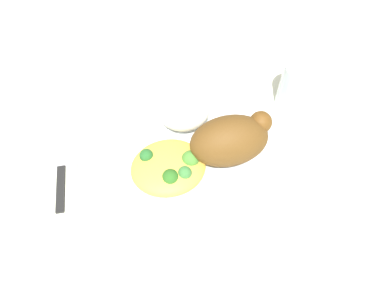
{
  "coord_description": "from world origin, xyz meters",
  "views": [
    {
      "loc": [
        -0.07,
        -0.31,
        0.48
      ],
      "look_at": [
        0.0,
        0.0,
        0.03
      ],
      "focal_mm": 32.97,
      "sensor_mm": 36.0,
      "label": 1
    }
  ],
  "objects_px": {
    "mac_cheese_with_broccoli": "(169,167)",
    "knife": "(61,167)",
    "rice_pile": "(186,111)",
    "water_glass": "(299,87)",
    "roasted_chicken": "(231,140)",
    "fork": "(74,168)",
    "plate": "(192,150)"
  },
  "relations": [
    {
      "from": "rice_pile",
      "to": "fork",
      "type": "relative_size",
      "value": 0.58
    },
    {
      "from": "plate",
      "to": "mac_cheese_with_broccoli",
      "type": "distance_m",
      "value": 0.06
    },
    {
      "from": "mac_cheese_with_broccoli",
      "to": "knife",
      "type": "height_order",
      "value": "mac_cheese_with_broccoli"
    },
    {
      "from": "knife",
      "to": "water_glass",
      "type": "xyz_separation_m",
      "value": [
        0.41,
        0.04,
        0.04
      ]
    },
    {
      "from": "roasted_chicken",
      "to": "plate",
      "type": "bearing_deg",
      "value": 153.9
    },
    {
      "from": "plate",
      "to": "fork",
      "type": "relative_size",
      "value": 1.95
    },
    {
      "from": "fork",
      "to": "knife",
      "type": "distance_m",
      "value": 0.02
    },
    {
      "from": "roasted_chicken",
      "to": "fork",
      "type": "height_order",
      "value": "roasted_chicken"
    },
    {
      "from": "plate",
      "to": "roasted_chicken",
      "type": "relative_size",
      "value": 2.18
    },
    {
      "from": "mac_cheese_with_broccoli",
      "to": "knife",
      "type": "relative_size",
      "value": 0.59
    },
    {
      "from": "rice_pile",
      "to": "roasted_chicken",
      "type": "bearing_deg",
      "value": -59.17
    },
    {
      "from": "rice_pile",
      "to": "knife",
      "type": "bearing_deg",
      "value": -170.28
    },
    {
      "from": "rice_pile",
      "to": "water_glass",
      "type": "height_order",
      "value": "water_glass"
    },
    {
      "from": "fork",
      "to": "mac_cheese_with_broccoli",
      "type": "bearing_deg",
      "value": -18.86
    },
    {
      "from": "roasted_chicken",
      "to": "knife",
      "type": "height_order",
      "value": "roasted_chicken"
    },
    {
      "from": "mac_cheese_with_broccoli",
      "to": "water_glass",
      "type": "relative_size",
      "value": 1.23
    },
    {
      "from": "water_glass",
      "to": "plate",
      "type": "bearing_deg",
      "value": -163.15
    },
    {
      "from": "plate",
      "to": "mac_cheese_with_broccoli",
      "type": "bearing_deg",
      "value": -139.66
    },
    {
      "from": "rice_pile",
      "to": "fork",
      "type": "xyz_separation_m",
      "value": [
        -0.19,
        -0.04,
        -0.04
      ]
    },
    {
      "from": "mac_cheese_with_broccoli",
      "to": "fork",
      "type": "relative_size",
      "value": 0.79
    },
    {
      "from": "water_glass",
      "to": "roasted_chicken",
      "type": "bearing_deg",
      "value": -149.69
    },
    {
      "from": "roasted_chicken",
      "to": "fork",
      "type": "relative_size",
      "value": 0.89
    },
    {
      "from": "roasted_chicken",
      "to": "rice_pile",
      "type": "height_order",
      "value": "roasted_chicken"
    },
    {
      "from": "rice_pile",
      "to": "knife",
      "type": "distance_m",
      "value": 0.22
    },
    {
      "from": "knife",
      "to": "mac_cheese_with_broccoli",
      "type": "bearing_deg",
      "value": -19.01
    },
    {
      "from": "roasted_chicken",
      "to": "knife",
      "type": "relative_size",
      "value": 0.67
    },
    {
      "from": "roasted_chicken",
      "to": "mac_cheese_with_broccoli",
      "type": "distance_m",
      "value": 0.1
    },
    {
      "from": "knife",
      "to": "water_glass",
      "type": "distance_m",
      "value": 0.41
    },
    {
      "from": "mac_cheese_with_broccoli",
      "to": "knife",
      "type": "xyz_separation_m",
      "value": [
        -0.17,
        0.06,
        -0.03
      ]
    },
    {
      "from": "fork",
      "to": "rice_pile",
      "type": "bearing_deg",
      "value": 12.84
    },
    {
      "from": "rice_pile",
      "to": "water_glass",
      "type": "distance_m",
      "value": 0.2
    },
    {
      "from": "rice_pile",
      "to": "water_glass",
      "type": "bearing_deg",
      "value": 1.28
    }
  ]
}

